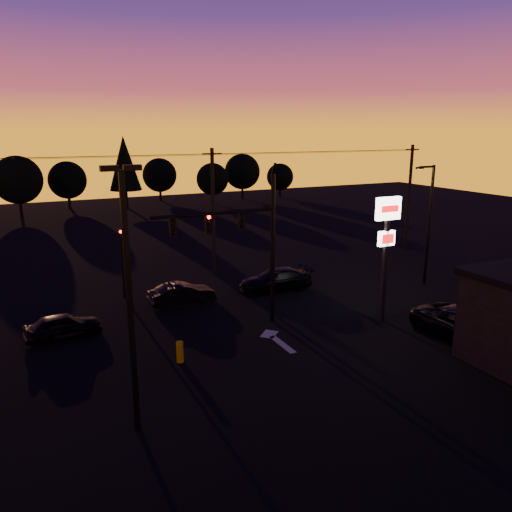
{
  "coord_description": "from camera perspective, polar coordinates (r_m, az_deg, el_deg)",
  "views": [
    {
      "loc": [
        -10.53,
        -18.75,
        10.18
      ],
      "look_at": [
        1.0,
        5.0,
        3.5
      ],
      "focal_mm": 35.0,
      "sensor_mm": 36.0,
      "label": 1
    }
  ],
  "objects": [
    {
      "name": "ground",
      "position": [
        23.79,
        3.15,
        -11.16
      ],
      "size": [
        120.0,
        120.0,
        0.0
      ],
      "primitive_type": "plane",
      "color": "black",
      "rests_on": "ground"
    },
    {
      "name": "lane_arrow",
      "position": [
        25.34,
        2.31,
        -9.49
      ],
      "size": [
        1.2,
        3.1,
        0.01
      ],
      "color": "beige",
      "rests_on": "ground"
    },
    {
      "name": "traffic_signal_mast",
      "position": [
        25.56,
        -1.23,
        2.36
      ],
      "size": [
        6.79,
        0.52,
        8.58
      ],
      "color": "black",
      "rests_on": "ground"
    },
    {
      "name": "secondary_signal",
      "position": [
        31.6,
        -15.1,
        0.31
      ],
      "size": [
        0.3,
        0.31,
        4.35
      ],
      "color": "black",
      "rests_on": "ground"
    },
    {
      "name": "parking_lot_light",
      "position": [
        16.77,
        -14.36,
        -3.28
      ],
      "size": [
        1.25,
        0.3,
        9.14
      ],
      "color": "black",
      "rests_on": "ground"
    },
    {
      "name": "pylon_sign",
      "position": [
        27.29,
        14.72,
        2.61
      ],
      "size": [
        1.5,
        0.28,
        6.8
      ],
      "color": "black",
      "rests_on": "ground"
    },
    {
      "name": "streetlight",
      "position": [
        34.91,
        19.1,
        3.92
      ],
      "size": [
        1.55,
        0.35,
        8.0
      ],
      "color": "black",
      "rests_on": "ground"
    },
    {
      "name": "utility_pole_1",
      "position": [
        35.51,
        -4.91,
        5.09
      ],
      "size": [
        1.4,
        0.26,
        9.0
      ],
      "color": "black",
      "rests_on": "ground"
    },
    {
      "name": "utility_pole_2",
      "position": [
        45.12,
        17.08,
        6.46
      ],
      "size": [
        1.4,
        0.26,
        9.0
      ],
      "color": "black",
      "rests_on": "ground"
    },
    {
      "name": "power_wires",
      "position": [
        35.1,
        -5.05,
        11.51
      ],
      "size": [
        36.0,
        1.22,
        0.07
      ],
      "color": "black",
      "rests_on": "ground"
    },
    {
      "name": "bollard",
      "position": [
        23.1,
        -8.69,
        -10.79
      ],
      "size": [
        0.32,
        0.32,
        0.97
      ],
      "primitive_type": "cylinder",
      "color": "#BCB600",
      "rests_on": "ground"
    },
    {
      "name": "tree_2",
      "position": [
        67.01,
        -25.59,
        7.85
      ],
      "size": [
        5.77,
        5.78,
        7.26
      ],
      "color": "black",
      "rests_on": "ground"
    },
    {
      "name": "tree_3",
      "position": [
        71.34,
        -20.75,
        8.12
      ],
      "size": [
        4.95,
        4.95,
        6.22
      ],
      "color": "black",
      "rests_on": "ground"
    },
    {
      "name": "tree_4",
      "position": [
        69.22,
        -14.81,
        10.21
      ],
      "size": [
        4.18,
        4.18,
        9.5
      ],
      "color": "black",
      "rests_on": "ground"
    },
    {
      "name": "tree_5",
      "position": [
        75.6,
        -10.96,
        9.06
      ],
      "size": [
        4.95,
        4.95,
        6.22
      ],
      "color": "black",
      "rests_on": "ground"
    },
    {
      "name": "tree_6",
      "position": [
        71.78,
        -5.0,
        8.75
      ],
      "size": [
        4.54,
        4.54,
        5.71
      ],
      "color": "black",
      "rests_on": "ground"
    },
    {
      "name": "tree_7",
      "position": [
        76.79,
        -1.58,
        9.62
      ],
      "size": [
        5.36,
        5.36,
        6.74
      ],
      "color": "black",
      "rests_on": "ground"
    },
    {
      "name": "tree_8",
      "position": [
        78.64,
        2.76,
        9.03
      ],
      "size": [
        4.12,
        4.12,
        5.19
      ],
      "color": "black",
      "rests_on": "ground"
    },
    {
      "name": "car_left",
      "position": [
        27.07,
        -21.14,
        -7.46
      ],
      "size": [
        3.86,
        1.86,
        1.27
      ],
      "primitive_type": "imported",
      "rotation": [
        0.0,
        0.0,
        1.67
      ],
      "color": "black",
      "rests_on": "ground"
    },
    {
      "name": "car_mid",
      "position": [
        30.3,
        -8.42,
        -4.29
      ],
      "size": [
        3.98,
        1.43,
        1.31
      ],
      "primitive_type": "imported",
      "rotation": [
        0.0,
        0.0,
        1.58
      ],
      "color": "black",
      "rests_on": "ground"
    },
    {
      "name": "car_right",
      "position": [
        32.6,
        2.26,
        -2.72
      ],
      "size": [
        4.96,
        2.33,
        1.4
      ],
      "primitive_type": "imported",
      "rotation": [
        0.0,
        0.0,
        -1.65
      ],
      "color": "black",
      "rests_on": "ground"
    },
    {
      "name": "suv_parked",
      "position": [
        27.01,
        22.9,
        -7.37
      ],
      "size": [
        3.01,
        5.72,
        1.54
      ],
      "primitive_type": "imported",
      "rotation": [
        0.0,
        0.0,
        0.09
      ],
      "color": "black",
      "rests_on": "ground"
    }
  ]
}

